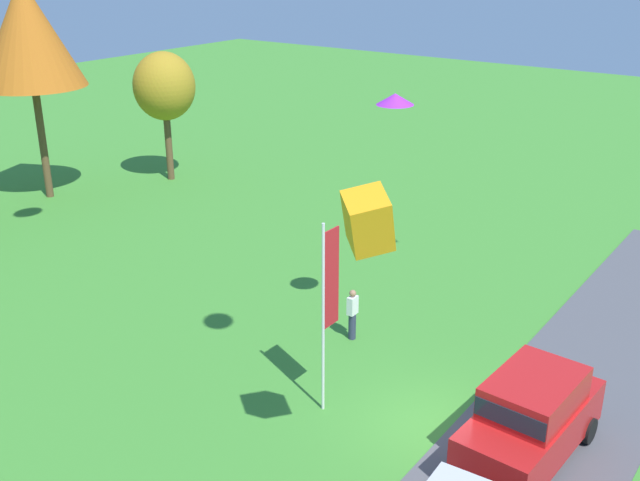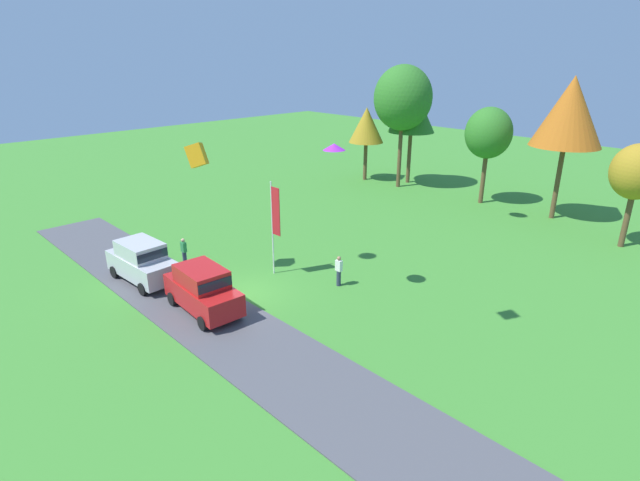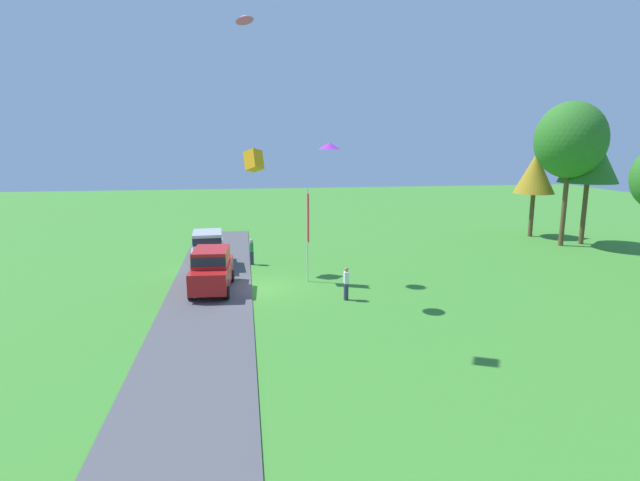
{
  "view_description": "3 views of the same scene",
  "coord_description": "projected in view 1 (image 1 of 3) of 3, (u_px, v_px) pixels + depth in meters",
  "views": [
    {
      "loc": [
        -14.94,
        -7.15,
        11.83
      ],
      "look_at": [
        1.69,
        4.87,
        3.59
      ],
      "focal_mm": 42.0,
      "sensor_mm": 36.0,
      "label": 1
    },
    {
      "loc": [
        19.58,
        -13.35,
        11.93
      ],
      "look_at": [
        1.9,
        3.74,
        2.55
      ],
      "focal_mm": 28.0,
      "sensor_mm": 36.0,
      "label": 2
    },
    {
      "loc": [
        26.55,
        -0.62,
        7.91
      ],
      "look_at": [
        0.57,
        3.34,
        2.69
      ],
      "focal_mm": 28.0,
      "sensor_mm": 36.0,
      "label": 3
    }
  ],
  "objects": [
    {
      "name": "flag_banner",
      "position": [
        328.0,
        292.0,
        19.25
      ],
      "size": [
        0.71,
        0.08,
        5.39
      ],
      "color": "silver",
      "rests_on": "ground"
    },
    {
      "name": "tree_far_left",
      "position": [
        27.0,
        33.0,
        34.33
      ],
      "size": [
        4.91,
        4.91,
        10.37
      ],
      "color": "brown",
      "rests_on": "ground"
    },
    {
      "name": "tree_lone_near",
      "position": [
        164.0,
        87.0,
        38.18
      ],
      "size": [
        3.17,
        3.17,
        6.68
      ],
      "color": "brown",
      "rests_on": "ground"
    },
    {
      "name": "car_suv_mid_row",
      "position": [
        531.0,
        415.0,
        17.86
      ],
      "size": [
        4.7,
        2.26,
        2.28
      ],
      "color": "red",
      "rests_on": "ground"
    },
    {
      "name": "ground_plane",
      "position": [
        433.0,
        428.0,
        19.53
      ],
      "size": [
        120.0,
        120.0,
        0.0
      ],
      "primitive_type": "plane",
      "color": "#3D842D"
    },
    {
      "name": "kite_delta_over_trees",
      "position": [
        395.0,
        99.0,
        20.92
      ],
      "size": [
        1.37,
        1.37,
        0.33
      ],
      "primitive_type": "cone",
      "rotation": [
        0.01,
        0.0,
        4.36
      ],
      "color": "purple"
    },
    {
      "name": "person_beside_suv",
      "position": [
        352.0,
        314.0,
        23.62
      ],
      "size": [
        0.36,
        0.24,
        1.71
      ],
      "color": "#2D334C",
      "rests_on": "ground"
    },
    {
      "name": "pavement_strip",
      "position": [
        528.0,
        465.0,
        18.12
      ],
      "size": [
        36.0,
        4.4,
        0.06
      ],
      "primitive_type": "cube",
      "color": "#4C4C51",
      "rests_on": "ground"
    },
    {
      "name": "kite_box_mid_center",
      "position": [
        368.0,
        221.0,
        14.37
      ],
      "size": [
        1.46,
        1.24,
        1.46
      ],
      "primitive_type": "cube",
      "rotation": [
        0.2,
        0.3,
        3.99
      ],
      "color": "orange"
    }
  ]
}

